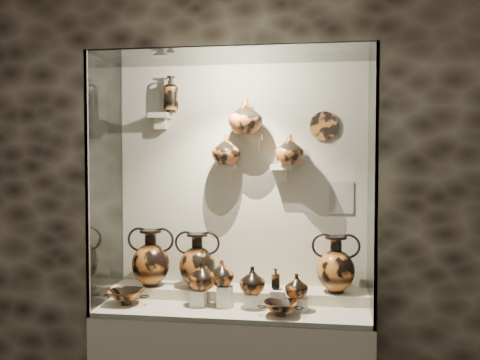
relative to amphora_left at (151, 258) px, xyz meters
name	(u,v)px	position (x,y,z in m)	size (l,w,h in m)	color
wall_back	(241,181)	(0.59, 0.18, 0.51)	(5.00, 0.02, 3.20)	black
front_tier	(234,307)	(0.59, -0.14, -0.28)	(1.68, 0.58, 0.03)	beige
rear_tier	(238,295)	(0.59, 0.04, -0.24)	(1.70, 0.25, 0.10)	beige
back_panel	(241,181)	(0.59, 0.18, 0.51)	(1.70, 0.03, 1.60)	beige
glass_front	(226,186)	(0.59, -0.43, 0.51)	(1.70, 0.01, 1.60)	white
glass_left	(106,183)	(-0.26, -0.14, 0.51)	(0.01, 0.60, 1.60)	white
glass_right	(372,185)	(1.44, -0.14, 0.51)	(0.01, 0.60, 1.60)	white
glass_top	(234,56)	(0.59, -0.14, 1.30)	(1.70, 0.60, 0.01)	white
frame_post_left	(87,185)	(-0.25, -0.43, 0.51)	(0.02, 0.02, 1.60)	gray
frame_post_right	(376,187)	(1.43, -0.43, 0.51)	(0.02, 0.02, 1.60)	gray
pedestal_a	(198,298)	(0.37, -0.19, -0.21)	(0.09, 0.09, 0.10)	silver
pedestal_b	(225,297)	(0.54, -0.19, -0.20)	(0.09, 0.09, 0.13)	silver
pedestal_c	(252,301)	(0.71, -0.19, -0.22)	(0.09, 0.09, 0.09)	silver
pedestal_d	(278,300)	(0.87, -0.19, -0.20)	(0.09, 0.09, 0.12)	silver
pedestal_e	(300,304)	(1.01, -0.19, -0.22)	(0.09, 0.09, 0.08)	silver
bracket_ul	(160,116)	(0.04, 0.10, 0.96)	(0.14, 0.12, 0.04)	beige
bracket_ca	(225,167)	(0.49, 0.10, 0.61)	(0.14, 0.12, 0.04)	beige
bracket_cb	(255,137)	(0.69, 0.10, 0.81)	(0.10, 0.12, 0.04)	beige
bracket_cc	(281,167)	(0.87, 0.10, 0.61)	(0.14, 0.12, 0.04)	beige
amphora_left	(151,258)	(0.00, 0.00, 0.00)	(0.31, 0.31, 0.38)	#A75820
amphora_mid	(197,260)	(0.32, 0.01, -0.01)	(0.29, 0.29, 0.36)	#AC521E
amphora_right	(336,264)	(1.23, 0.01, -0.01)	(0.29, 0.29, 0.37)	#A75820
jug_a	(202,276)	(0.39, -0.17, -0.07)	(0.17, 0.17, 0.18)	#A75820
jug_b	(222,273)	(0.52, -0.17, -0.05)	(0.15, 0.15, 0.16)	#AC521E
jug_c	(252,280)	(0.71, -0.18, -0.09)	(0.16, 0.16, 0.17)	#A75820
jug_e	(297,286)	(0.99, -0.20, -0.11)	(0.14, 0.14, 0.15)	#A75820
lekythos_small	(276,278)	(0.86, -0.17, -0.07)	(0.06, 0.06, 0.15)	#AC521E
kylix_left	(126,296)	(-0.09, -0.22, -0.20)	(0.28, 0.24, 0.11)	#AC521E
kylix_right	(280,307)	(0.90, -0.32, -0.21)	(0.26, 0.22, 0.10)	#A75820
lekythos_tall	(171,92)	(0.12, 0.09, 1.11)	(0.11, 0.11, 0.28)	#A75820
ovoid_vase_a	(226,150)	(0.50, 0.06, 0.73)	(0.19, 0.19, 0.20)	#AC521E
ovoid_vase_b	(246,116)	(0.64, 0.04, 0.94)	(0.22, 0.22, 0.23)	#AC521E
ovoid_vase_c	(290,150)	(0.93, 0.06, 0.72)	(0.19, 0.19, 0.20)	#AC521E
wall_plate	(324,126)	(1.15, 0.15, 0.88)	(0.19, 0.19, 0.02)	#A75C20
info_placard	(341,198)	(1.26, 0.16, 0.41)	(0.16, 0.01, 0.21)	beige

